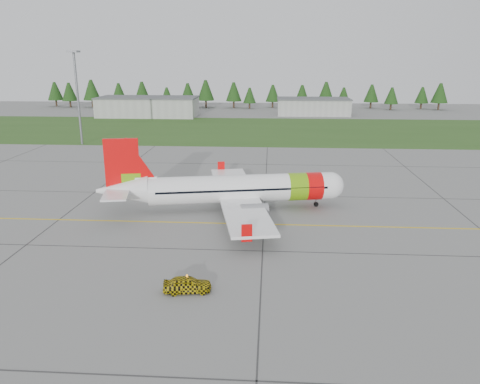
{
  "coord_description": "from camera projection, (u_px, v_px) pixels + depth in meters",
  "views": [
    {
      "loc": [
        10.56,
        -44.3,
        19.15
      ],
      "look_at": [
        7.0,
        10.48,
        3.22
      ],
      "focal_mm": 35.0,
      "sensor_mm": 36.0,
      "label": 1
    }
  ],
  "objects": [
    {
      "name": "hangar_east",
      "position": [
        313.0,
        107.0,
        159.25
      ],
      "size": [
        24.0,
        12.0,
        5.2
      ],
      "primitive_type": "cube",
      "color": "#A8A8A3",
      "rests_on": "ground"
    },
    {
      "name": "follow_me_car",
      "position": [
        187.0,
        270.0,
        39.01
      ],
      "size": [
        1.6,
        1.82,
        4.06
      ],
      "primitive_type": "imported",
      "rotation": [
        0.0,
        0.0,
        1.72
      ],
      "color": "yellow",
      "rests_on": "ground"
    },
    {
      "name": "grass_strip",
      "position": [
        231.0,
        130.0,
        127.03
      ],
      "size": [
        320.0,
        50.0,
        0.03
      ],
      "primitive_type": "cube",
      "color": "#30561E",
      "rests_on": "ground"
    },
    {
      "name": "floodlight_mast",
      "position": [
        78.0,
        100.0,
        103.24
      ],
      "size": [
        0.5,
        0.5,
        20.0
      ],
      "primitive_type": "cylinder",
      "color": "slate",
      "rests_on": "ground"
    },
    {
      "name": "treeline",
      "position": [
        243.0,
        95.0,
        179.3
      ],
      "size": [
        160.0,
        8.0,
        10.0
      ],
      "primitive_type": null,
      "color": "#1C3F14",
      "rests_on": "ground"
    },
    {
      "name": "ground",
      "position": [
        166.0,
        249.0,
        48.45
      ],
      "size": [
        320.0,
        320.0,
        0.0
      ],
      "primitive_type": "plane",
      "color": "gray",
      "rests_on": "ground"
    },
    {
      "name": "service_van",
      "position": [
        117.0,
        146.0,
        93.37
      ],
      "size": [
        1.57,
        1.51,
        3.88
      ],
      "primitive_type": "imported",
      "rotation": [
        0.0,
        0.0,
        -0.19
      ],
      "color": "white",
      "rests_on": "ground"
    },
    {
      "name": "taxi_guideline",
      "position": [
        181.0,
        222.0,
        56.11
      ],
      "size": [
        120.0,
        0.25,
        0.02
      ],
      "primitive_type": "cube",
      "color": "gold",
      "rests_on": "ground"
    },
    {
      "name": "hangar_west",
      "position": [
        148.0,
        107.0,
        154.9
      ],
      "size": [
        32.0,
        14.0,
        6.0
      ],
      "primitive_type": "cube",
      "color": "#A8A8A3",
      "rests_on": "ground"
    },
    {
      "name": "aircraft",
      "position": [
        236.0,
        189.0,
        60.06
      ],
      "size": [
        31.55,
        29.5,
        9.63
      ],
      "rotation": [
        0.0,
        0.0,
        0.19
      ],
      "color": "white",
      "rests_on": "ground"
    }
  ]
}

